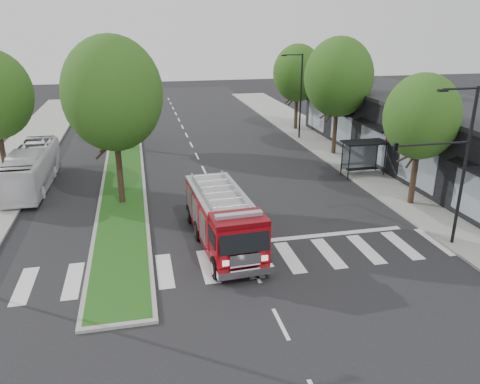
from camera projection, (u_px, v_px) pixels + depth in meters
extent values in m
plane|color=black|center=(236.00, 235.00, 24.96)|extent=(140.00, 140.00, 0.00)
cube|color=gray|center=(365.00, 166.00, 36.65)|extent=(5.00, 80.00, 0.15)
cube|color=gray|center=(125.00, 153.00, 40.23)|extent=(3.00, 50.00, 0.14)
cube|color=#134514|center=(125.00, 152.00, 40.21)|extent=(2.60, 49.50, 0.02)
cube|color=black|center=(421.00, 133.00, 36.73)|extent=(8.00, 30.00, 5.00)
cylinder|color=black|center=(349.00, 163.00, 33.31)|extent=(0.08, 0.08, 2.50)
cylinder|color=black|center=(385.00, 161.00, 33.88)|extent=(0.08, 0.08, 2.50)
cylinder|color=black|center=(342.00, 159.00, 34.42)|extent=(0.08, 0.08, 2.50)
cylinder|color=black|center=(377.00, 156.00, 34.98)|extent=(0.08, 0.08, 2.50)
cube|color=black|center=(365.00, 142.00, 33.70)|extent=(3.20, 1.60, 0.12)
cube|color=#8C99A5|center=(359.00, 156.00, 34.77)|extent=(2.80, 0.04, 1.80)
cube|color=black|center=(362.00, 169.00, 34.39)|extent=(2.40, 0.40, 0.08)
cylinder|color=black|center=(414.00, 176.00, 28.49)|extent=(0.36, 0.36, 3.74)
ellipsoid|color=#183E11|center=(422.00, 117.00, 27.24)|extent=(4.40, 4.40, 5.06)
cylinder|color=black|center=(335.00, 129.00, 39.39)|extent=(0.36, 0.36, 4.40)
ellipsoid|color=#183E11|center=(339.00, 77.00, 37.91)|extent=(5.60, 5.60, 6.44)
cylinder|color=black|center=(296.00, 111.00, 48.63)|extent=(0.36, 0.36, 3.96)
ellipsoid|color=#183E11|center=(298.00, 73.00, 47.31)|extent=(5.00, 5.00, 5.75)
cylinder|color=black|center=(119.00, 169.00, 28.46)|extent=(0.36, 0.36, 4.62)
ellipsoid|color=#183E11|center=(113.00, 94.00, 26.91)|extent=(5.80, 5.80, 6.67)
cylinder|color=black|center=(123.00, 124.00, 41.34)|extent=(0.36, 0.36, 4.40)
ellipsoid|color=#183E11|center=(119.00, 74.00, 39.86)|extent=(5.60, 5.60, 6.44)
cylinder|color=black|center=(3.00, 154.00, 32.41)|extent=(0.36, 0.36, 4.18)
cylinder|color=black|center=(464.00, 170.00, 22.52)|extent=(0.16, 0.16, 8.00)
cylinder|color=black|center=(461.00, 89.00, 21.00)|extent=(1.80, 0.10, 0.10)
cube|color=black|center=(443.00, 90.00, 20.83)|extent=(0.45, 0.20, 0.12)
cylinder|color=black|center=(431.00, 144.00, 21.63)|extent=(4.00, 0.10, 0.10)
imported|color=black|center=(395.00, 155.00, 21.40)|extent=(0.18, 0.22, 1.10)
cylinder|color=black|center=(301.00, 98.00, 44.07)|extent=(0.16, 0.16, 8.00)
cylinder|color=black|center=(293.00, 55.00, 42.55)|extent=(1.80, 0.10, 0.10)
cube|color=black|center=(284.00, 55.00, 42.39)|extent=(0.45, 0.20, 0.12)
cube|color=#5D050A|center=(223.00, 235.00, 23.87)|extent=(2.89, 8.24, 0.24)
cube|color=maroon|center=(219.00, 211.00, 24.22)|extent=(2.77, 6.31, 1.93)
cube|color=maroon|center=(239.00, 242.00, 20.82)|extent=(2.51, 1.88, 2.03)
cube|color=#B2B2B7|center=(219.00, 193.00, 23.88)|extent=(2.77, 6.31, 0.12)
cylinder|color=#B2B2B7|center=(202.00, 191.00, 23.59)|extent=(0.44, 5.79, 0.10)
cylinder|color=#B2B2B7|center=(235.00, 188.00, 24.03)|extent=(0.44, 5.79, 0.10)
cube|color=silver|center=(246.00, 272.00, 20.13)|extent=(2.53, 0.48, 0.34)
cube|color=#8C99A5|center=(239.00, 215.00, 20.38)|extent=(2.14, 0.46, 0.17)
cylinder|color=black|center=(216.00, 268.00, 20.61)|extent=(0.40, 1.08, 1.06)
cylinder|color=black|center=(264.00, 261.00, 21.18)|extent=(0.40, 1.08, 1.06)
cylinder|color=black|center=(199.00, 230.00, 24.27)|extent=(0.40, 1.08, 1.06)
cylinder|color=black|center=(240.00, 226.00, 24.84)|extent=(0.40, 1.08, 1.06)
cylinder|color=black|center=(191.00, 214.00, 26.36)|extent=(0.40, 1.08, 1.06)
cylinder|color=black|center=(229.00, 210.00, 26.93)|extent=(0.40, 1.08, 1.06)
imported|color=silver|center=(32.00, 168.00, 31.81)|extent=(2.43, 9.80, 2.72)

